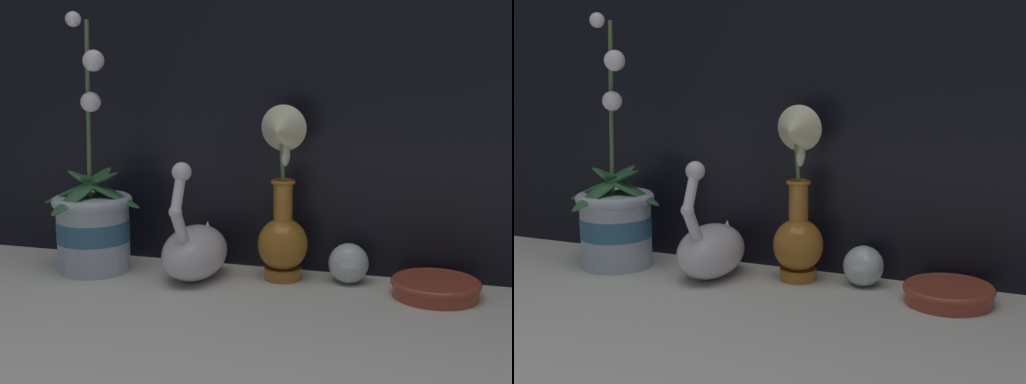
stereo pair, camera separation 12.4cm
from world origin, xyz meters
The scene contains 6 objects.
ground_plane centered at (0.00, 0.00, 0.00)m, with size 2.80×2.80×0.00m, color beige.
orchid_potted_plant centered at (-0.33, 0.09, 0.09)m, with size 0.20×0.18×0.48m.
swan_figurine centered at (-0.13, 0.10, 0.06)m, with size 0.11×0.19×0.22m.
blue_vase centered at (0.03, 0.13, 0.12)m, with size 0.09×0.10×0.32m.
glass_sphere centered at (0.14, 0.15, 0.04)m, with size 0.07×0.07×0.07m.
amber_dish centered at (0.30, 0.12, 0.02)m, with size 0.15×0.15×0.03m.
Camera 1 is at (0.33, -1.07, 0.39)m, focal length 50.00 mm.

